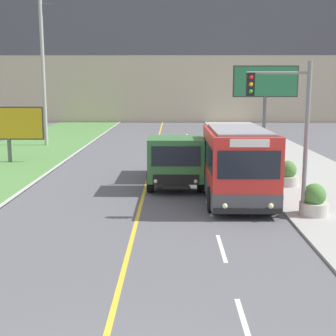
# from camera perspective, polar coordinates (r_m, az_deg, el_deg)

# --- Properties ---
(apartment_block_background) EXTENTS (80.00, 8.04, 24.67)m
(apartment_block_background) POSITION_cam_1_polar(r_m,az_deg,el_deg) (66.09, -0.62, 16.58)
(apartment_block_background) COLOR #BCAD93
(apartment_block_background) RESTS_ON ground_plane
(city_bus) EXTENTS (2.66, 5.52, 3.07)m
(city_bus) POSITION_cam_1_polar(r_m,az_deg,el_deg) (19.29, 8.52, 0.27)
(city_bus) COLOR red
(city_bus) RESTS_ON ground_plane
(dump_truck) EXTENTS (2.58, 6.50, 2.46)m
(dump_truck) POSITION_cam_1_polar(r_m,az_deg,el_deg) (22.18, 0.92, 0.86)
(dump_truck) COLOR black
(dump_truck) RESTS_ON ground_plane
(utility_pole_far) EXTENTS (1.80, 0.28, 12.45)m
(utility_pole_far) POSITION_cam_1_polar(r_m,az_deg,el_deg) (38.94, -15.00, 11.89)
(utility_pole_far) COLOR #9E9E99
(utility_pole_far) RESTS_ON ground_plane
(traffic_light_mast) EXTENTS (2.28, 0.32, 5.62)m
(traffic_light_mast) POSITION_cam_1_polar(r_m,az_deg,el_deg) (17.22, 14.48, 5.74)
(traffic_light_mast) COLOR slate
(traffic_light_mast) RESTS_ON ground_plane
(billboard_large) EXTENTS (4.77, 0.24, 6.23)m
(billboard_large) POSITION_cam_1_polar(r_m,az_deg,el_deg) (35.62, 11.78, 9.86)
(billboard_large) COLOR #59595B
(billboard_large) RESTS_ON ground_plane
(billboard_small) EXTENTS (4.48, 0.24, 3.50)m
(billboard_small) POSITION_cam_1_polar(r_m,az_deg,el_deg) (30.92, -18.93, 5.06)
(billboard_small) COLOR #59595B
(billboard_small) RESTS_ON ground_plane
(planter_round_near) EXTENTS (1.05, 1.05, 1.17)m
(planter_round_near) POSITION_cam_1_polar(r_m,az_deg,el_deg) (18.03, 17.38, -3.89)
(planter_round_near) COLOR #B7B2A8
(planter_round_near) RESTS_ON sidewalk_right
(planter_round_second) EXTENTS (1.09, 1.09, 1.19)m
(planter_round_second) POSITION_cam_1_polar(r_m,az_deg,el_deg) (22.98, 14.32, -0.79)
(planter_round_second) COLOR #B7B2A8
(planter_round_second) RESTS_ON sidewalk_right
(planter_round_third) EXTENTS (1.15, 1.15, 1.21)m
(planter_round_third) POSITION_cam_1_polar(r_m,az_deg,el_deg) (27.97, 11.79, 1.22)
(planter_round_third) COLOR #B7B2A8
(planter_round_third) RESTS_ON sidewalk_right
(planter_round_far) EXTENTS (1.11, 1.11, 1.23)m
(planter_round_far) POSITION_cam_1_polar(r_m,az_deg,el_deg) (32.99, 9.78, 2.62)
(planter_round_far) COLOR #B7B2A8
(planter_round_far) RESTS_ON sidewalk_right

